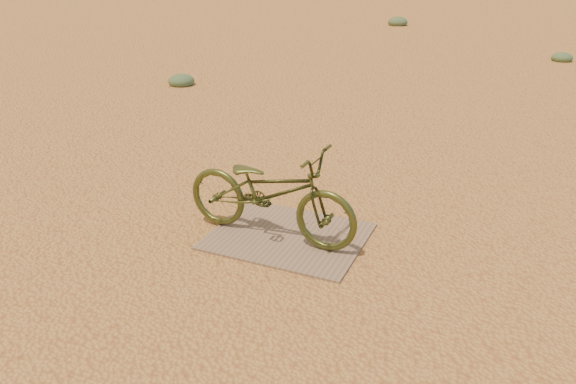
% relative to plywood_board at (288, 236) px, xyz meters
% --- Properties ---
extents(ground, '(120.00, 120.00, 0.00)m').
position_rel_plywood_board_xyz_m(ground, '(-0.12, 0.11, -0.01)').
color(ground, '#B99047').
rests_on(ground, ground).
extents(plywood_board, '(1.42, 1.14, 0.02)m').
position_rel_plywood_board_xyz_m(plywood_board, '(0.00, 0.00, 0.00)').
color(plywood_board, '#7B6751').
rests_on(plywood_board, ground).
extents(bicycle, '(1.74, 0.68, 0.90)m').
position_rel_plywood_board_xyz_m(bicycle, '(-0.15, -0.07, 0.46)').
color(bicycle, '#3B451D').
rests_on(bicycle, plywood_board).
extents(kale_a, '(0.51, 0.51, 0.28)m').
position_rel_plywood_board_xyz_m(kale_a, '(-4.46, 4.93, -0.01)').
color(kale_a, '#4E6647').
rests_on(kale_a, ground).
extents(kale_b, '(0.49, 0.49, 0.27)m').
position_rel_plywood_board_xyz_m(kale_b, '(2.44, 10.68, -0.01)').
color(kale_b, '#4E6647').
rests_on(kale_b, ground).
extents(kale_c, '(0.67, 0.67, 0.37)m').
position_rel_plywood_board_xyz_m(kale_c, '(-2.68, 15.51, -0.01)').
color(kale_c, '#4E6647').
rests_on(kale_c, ground).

